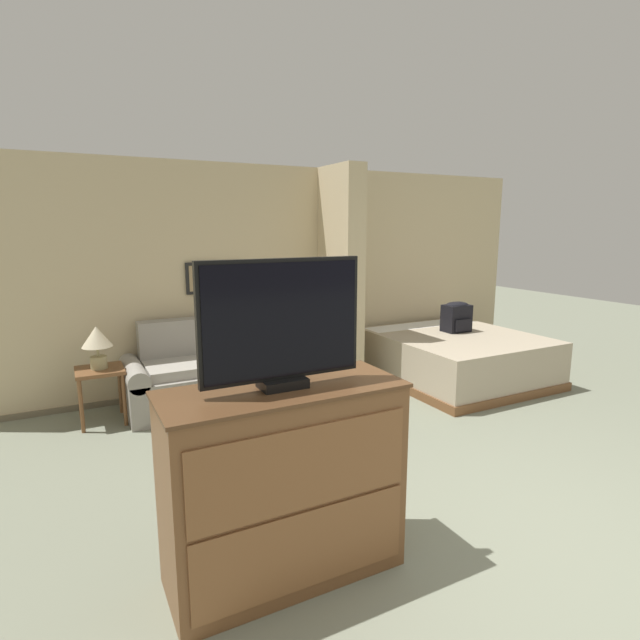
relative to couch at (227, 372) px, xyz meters
The scene contains 11 objects.
ground_plane 3.65m from the couch, 76.37° to the right, with size 20.00×20.00×0.00m, color gray.
wall_back 1.38m from the couch, 29.00° to the left, with size 7.18×0.16×2.60m.
wall_partition_pillar 1.75m from the couch, ahead, with size 0.24×0.75×2.60m.
couch is the anchor object (origin of this frame).
coffee_table 1.01m from the couch, 92.89° to the right, with size 0.80×0.53×0.43m.
side_table 1.30m from the couch, behind, with size 0.44×0.44×0.55m.
table_lamp 1.39m from the couch, behind, with size 0.28×0.28×0.42m.
tv_dresser 2.95m from the couch, 101.01° to the right, with size 1.28×0.53×1.08m.
tv 3.14m from the couch, 101.02° to the right, with size 0.87×0.16×0.67m.
bed 2.83m from the couch, 11.95° to the right, with size 1.79×1.92×0.57m.
backpack 2.95m from the couch, ahead, with size 0.34×0.26×0.38m.
Camera 1 is at (-2.39, -1.64, 1.91)m, focal length 28.00 mm.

